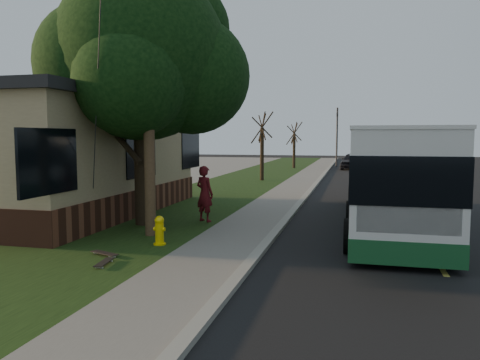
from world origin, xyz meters
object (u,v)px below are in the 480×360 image
object	(u,v)px
fire_hydrant	(159,231)
skateboarder	(205,194)
leafy_tree	(144,59)
transit_bus	(389,174)
dumpster	(50,194)
bare_tree_near	(262,147)
skateboard_spare	(104,253)
distant_car	(352,161)
traffic_signal	(337,133)
bare_tree_far	(294,146)
skateboard_main	(104,262)
utility_pole	(148,68)

from	to	relation	value
fire_hydrant	skateboarder	size ratio (longest dim) A/B	0.41
leafy_tree	transit_bus	world-z (taller)	leafy_tree
dumpster	bare_tree_near	bearing A→B (deg)	68.89
bare_tree_near	transit_bus	xyz separation A→B (m)	(6.73, -13.43, -0.54)
skateboard_spare	distant_car	distance (m)	32.47
distant_car	traffic_signal	bearing A→B (deg)	120.69
leafy_tree	dumpster	distance (m)	6.65
leafy_tree	bare_tree_near	distance (m)	15.66
bare_tree_far	skateboard_main	size ratio (longest dim) A/B	5.25
traffic_signal	dumpster	world-z (taller)	traffic_signal
utility_pole	transit_bus	bearing A→B (deg)	28.70
leafy_tree	traffic_signal	size ratio (longest dim) A/B	1.42
traffic_signal	bare_tree_near	bearing A→B (deg)	-104.04
traffic_signal	utility_pole	bearing A→B (deg)	-96.58
dumpster	skateboard_spare	bearing A→B (deg)	-45.66
traffic_signal	dumpster	xyz separation A→B (m)	(-9.32, -29.77, -2.49)
bare_tree_near	skateboard_main	size ratio (longest dim) A/B	5.61
traffic_signal	skateboard_main	size ratio (longest dim) A/B	7.17
traffic_signal	skateboarder	bearing A→B (deg)	-95.59
skateboarder	utility_pole	bearing A→B (deg)	96.24
utility_pole	traffic_signal	xyz separation A→B (m)	(3.81, 33.01, -1.47)
traffic_signal	skateboard_spare	xyz separation A→B (m)	(-3.88, -35.33, -3.04)
bare_tree_near	distant_car	xyz separation A→B (m)	(5.48, 12.68, -1.44)
traffic_signal	dumpster	distance (m)	31.30
leafy_tree	dumpster	xyz separation A→B (m)	(-4.65, 1.58, -4.49)
fire_hydrant	traffic_signal	xyz separation A→B (m)	(3.10, 34.00, 2.73)
bare_tree_near	transit_bus	world-z (taller)	bare_tree_near
skateboarder	skateboard_main	xyz separation A→B (m)	(-0.49, -5.41, -0.85)
utility_pole	leafy_tree	distance (m)	1.94
traffic_signal	distant_car	size ratio (longest dim) A/B	1.32
bare_tree_near	skateboard_main	world-z (taller)	bare_tree_near
bare_tree_near	traffic_signal	size ratio (longest dim) A/B	0.78
bare_tree_far	transit_bus	size ratio (longest dim) A/B	0.36
dumpster	utility_pole	bearing A→B (deg)	-30.39
transit_bus	dumpster	bearing A→B (deg)	-178.36
traffic_signal	distant_car	distance (m)	4.38
fire_hydrant	bare_tree_near	world-z (taller)	bare_tree_near
dumpster	skateboard_main	bearing A→B (deg)	-47.05
bare_tree_far	dumpster	xyz separation A→B (m)	(-5.82, -25.77, -1.33)
fire_hydrant	skateboard_main	size ratio (longest dim) A/B	0.96
bare_tree_far	skateboard_spare	distance (m)	31.39
leafy_tree	skateboard_main	distance (m)	6.99
traffic_signal	dumpster	size ratio (longest dim) A/B	3.13
skateboard_spare	leafy_tree	bearing A→B (deg)	101.17
leafy_tree	skateboard_main	xyz separation A→B (m)	(1.18, -4.69, -5.04)
fire_hydrant	leafy_tree	xyz separation A→B (m)	(-1.57, 2.65, 4.73)
transit_bus	skateboard_main	size ratio (longest dim) A/B	14.56
fire_hydrant	skateboard_spare	distance (m)	1.58
dumpster	distant_car	distance (m)	28.58
bare_tree_far	traffic_signal	size ratio (longest dim) A/B	0.73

